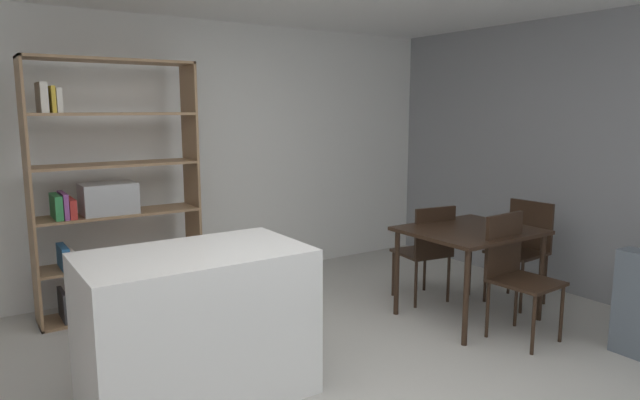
% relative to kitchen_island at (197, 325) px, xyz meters
% --- Properties ---
extents(back_partition, '(6.64, 0.06, 2.61)m').
position_rel_kitchen_island_xyz_m(back_partition, '(0.45, 2.21, 0.85)').
color(back_partition, white).
rests_on(back_partition, ground_plane).
extents(right_partition_gray, '(0.06, 5.59, 2.61)m').
position_rel_kitchen_island_xyz_m(right_partition_gray, '(3.74, -0.56, 0.85)').
color(right_partition_gray, gray).
rests_on(right_partition_gray, ground_plane).
extents(kitchen_island, '(1.32, 0.79, 0.92)m').
position_rel_kitchen_island_xyz_m(kitchen_island, '(0.00, 0.00, 0.00)').
color(kitchen_island, white).
rests_on(kitchen_island, ground_plane).
extents(open_bookshelf, '(1.36, 0.37, 2.16)m').
position_rel_kitchen_island_xyz_m(open_bookshelf, '(-0.09, 1.78, 0.57)').
color(open_bookshelf, '#997551').
rests_on(open_bookshelf, ground_plane).
extents(dining_table, '(1.03, 0.89, 0.77)m').
position_rel_kitchen_island_xyz_m(dining_table, '(2.40, -0.01, 0.23)').
color(dining_table, black).
rests_on(dining_table, ground_plane).
extents(dining_chair_window_side, '(0.46, 0.46, 0.93)m').
position_rel_kitchen_island_xyz_m(dining_chair_window_side, '(3.13, -0.00, 0.10)').
color(dining_chair_window_side, black).
rests_on(dining_chair_window_side, ground_plane).
extents(dining_chair_near, '(0.46, 0.48, 0.96)m').
position_rel_kitchen_island_xyz_m(dining_chair_near, '(2.39, -0.47, 0.10)').
color(dining_chair_near, black).
rests_on(dining_chair_near, ground_plane).
extents(dining_chair_far, '(0.48, 0.48, 0.90)m').
position_rel_kitchen_island_xyz_m(dining_chair_far, '(2.39, 0.46, 0.07)').
color(dining_chair_far, black).
rests_on(dining_chair_far, ground_plane).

